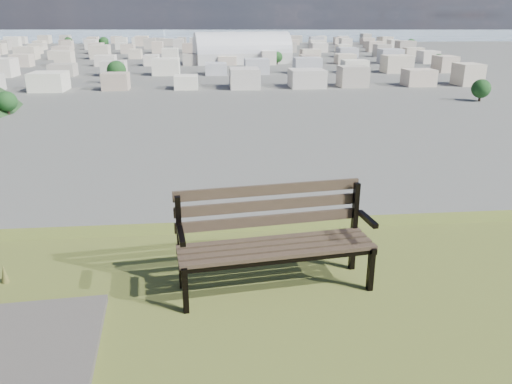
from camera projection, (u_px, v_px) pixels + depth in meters
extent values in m
cube|color=#473929|center=(282.00, 256.00, 4.54)|extent=(1.85, 0.32, 0.04)
cube|color=#473929|center=(278.00, 250.00, 4.66)|extent=(1.85, 0.32, 0.04)
cube|color=#473929|center=(275.00, 244.00, 4.77)|extent=(1.85, 0.32, 0.04)
cube|color=#473929|center=(271.00, 239.00, 4.89)|extent=(1.85, 0.32, 0.04)
cube|color=#473929|center=(270.00, 220.00, 4.91)|extent=(1.85, 0.27, 0.10)
cube|color=#473929|center=(269.00, 205.00, 4.88)|extent=(1.85, 0.27, 0.10)
cube|color=#473929|center=(269.00, 190.00, 4.85)|extent=(1.85, 0.27, 0.10)
cube|color=black|center=(185.00, 290.00, 4.42)|extent=(0.06, 0.07, 0.45)
cube|color=black|center=(180.00, 243.00, 4.74)|extent=(0.06, 0.07, 0.95)
cube|color=black|center=(182.00, 259.00, 4.54)|extent=(0.11, 0.52, 0.05)
cube|color=black|center=(181.00, 236.00, 4.41)|extent=(0.10, 0.38, 0.05)
cube|color=black|center=(371.00, 269.00, 4.78)|extent=(0.06, 0.07, 0.45)
cube|color=black|center=(354.00, 227.00, 5.11)|extent=(0.06, 0.07, 0.95)
cube|color=black|center=(363.00, 241.00, 4.91)|extent=(0.11, 0.52, 0.05)
cube|color=black|center=(368.00, 219.00, 4.77)|extent=(0.10, 0.38, 0.05)
cube|color=black|center=(282.00, 261.00, 4.55)|extent=(1.85, 0.27, 0.04)
cube|color=black|center=(271.00, 243.00, 4.91)|extent=(1.85, 0.27, 0.04)
cone|color=brown|center=(4.00, 274.00, 4.96)|extent=(0.08, 0.08, 0.19)
cube|color=beige|center=(242.00, 58.00, 302.15)|extent=(59.65, 32.00, 6.31)
cylinder|color=silver|center=(242.00, 52.00, 301.09)|extent=(59.65, 32.00, 23.97)
cube|color=silver|center=(55.00, 81.00, 191.87)|extent=(11.00, 11.00, 7.00)
cube|color=#B2A899|center=(119.00, 81.00, 194.05)|extent=(11.00, 11.00, 7.00)
cube|color=beige|center=(181.00, 80.00, 196.22)|extent=(11.00, 11.00, 7.00)
cube|color=#B8B9BD|center=(242.00, 79.00, 198.40)|extent=(11.00, 11.00, 7.00)
cube|color=beige|center=(301.00, 78.00, 200.58)|extent=(11.00, 11.00, 7.00)
cube|color=tan|center=(359.00, 78.00, 202.76)|extent=(11.00, 11.00, 7.00)
cube|color=silver|center=(416.00, 77.00, 204.94)|extent=(11.00, 11.00, 7.00)
cube|color=beige|center=(472.00, 76.00, 207.12)|extent=(11.00, 11.00, 7.00)
cube|color=#B2A899|center=(7.00, 69.00, 235.50)|extent=(11.00, 11.00, 7.00)
cube|color=beige|center=(59.00, 69.00, 237.68)|extent=(11.00, 11.00, 7.00)
cube|color=#B8B9BD|center=(110.00, 68.00, 239.85)|extent=(11.00, 11.00, 7.00)
cube|color=beige|center=(161.00, 68.00, 242.03)|extent=(11.00, 11.00, 7.00)
cube|color=tan|center=(210.00, 67.00, 244.21)|extent=(11.00, 11.00, 7.00)
cube|color=silver|center=(259.00, 67.00, 246.39)|extent=(11.00, 11.00, 7.00)
cube|color=beige|center=(307.00, 66.00, 248.57)|extent=(11.00, 11.00, 7.00)
cube|color=silver|center=(354.00, 66.00, 250.74)|extent=(11.00, 11.00, 7.00)
cube|color=#B2A899|center=(400.00, 65.00, 252.92)|extent=(11.00, 11.00, 7.00)
cube|color=beige|center=(445.00, 65.00, 255.10)|extent=(11.00, 11.00, 7.00)
cube|color=beige|center=(18.00, 60.00, 281.30)|extent=(11.00, 11.00, 7.00)
cube|color=tan|center=(61.00, 60.00, 283.48)|extent=(11.00, 11.00, 7.00)
cube|color=silver|center=(104.00, 60.00, 285.66)|extent=(11.00, 11.00, 7.00)
cube|color=beige|center=(147.00, 59.00, 287.84)|extent=(11.00, 11.00, 7.00)
cube|color=silver|center=(189.00, 59.00, 290.02)|extent=(11.00, 11.00, 7.00)
cube|color=#B2A899|center=(230.00, 59.00, 292.19)|extent=(11.00, 11.00, 7.00)
cube|color=beige|center=(271.00, 58.00, 294.37)|extent=(11.00, 11.00, 7.00)
cube|color=#B8B9BD|center=(311.00, 58.00, 296.55)|extent=(11.00, 11.00, 7.00)
cube|color=beige|center=(350.00, 58.00, 298.73)|extent=(11.00, 11.00, 7.00)
cube|color=tan|center=(389.00, 57.00, 300.91)|extent=(11.00, 11.00, 7.00)
cube|color=silver|center=(427.00, 57.00, 303.09)|extent=(11.00, 11.00, 7.00)
cube|color=silver|center=(25.00, 54.00, 327.11)|extent=(11.00, 11.00, 7.00)
cube|color=#B2A899|center=(63.00, 54.00, 329.29)|extent=(11.00, 11.00, 7.00)
cube|color=beige|center=(100.00, 53.00, 331.47)|extent=(11.00, 11.00, 7.00)
cube|color=#B8B9BD|center=(137.00, 53.00, 333.65)|extent=(11.00, 11.00, 7.00)
cube|color=beige|center=(173.00, 53.00, 335.82)|extent=(11.00, 11.00, 7.00)
cube|color=tan|center=(209.00, 53.00, 338.00)|extent=(11.00, 11.00, 7.00)
cube|color=silver|center=(244.00, 52.00, 340.18)|extent=(11.00, 11.00, 7.00)
cube|color=beige|center=(279.00, 52.00, 342.36)|extent=(11.00, 11.00, 7.00)
cube|color=silver|center=(313.00, 52.00, 344.54)|extent=(11.00, 11.00, 7.00)
cube|color=#B2A899|center=(347.00, 52.00, 346.71)|extent=(11.00, 11.00, 7.00)
cube|color=beige|center=(381.00, 52.00, 348.89)|extent=(11.00, 11.00, 7.00)
cube|color=#B8B9BD|center=(414.00, 51.00, 351.07)|extent=(11.00, 11.00, 7.00)
cube|color=tan|center=(31.00, 49.00, 372.92)|extent=(11.00, 11.00, 7.00)
cube|color=silver|center=(64.00, 49.00, 375.10)|extent=(11.00, 11.00, 7.00)
cube|color=beige|center=(97.00, 49.00, 377.27)|extent=(11.00, 11.00, 7.00)
cube|color=silver|center=(129.00, 49.00, 379.45)|extent=(11.00, 11.00, 7.00)
cube|color=#B2A899|center=(161.00, 48.00, 381.63)|extent=(11.00, 11.00, 7.00)
cube|color=beige|center=(193.00, 48.00, 383.81)|extent=(11.00, 11.00, 7.00)
cube|color=#B8B9BD|center=(224.00, 48.00, 385.99)|extent=(11.00, 11.00, 7.00)
cube|color=beige|center=(255.00, 48.00, 388.17)|extent=(11.00, 11.00, 7.00)
cube|color=tan|center=(285.00, 48.00, 390.34)|extent=(11.00, 11.00, 7.00)
cube|color=silver|center=(315.00, 47.00, 392.52)|extent=(11.00, 11.00, 7.00)
cube|color=beige|center=(345.00, 47.00, 394.70)|extent=(11.00, 11.00, 7.00)
cube|color=silver|center=(375.00, 47.00, 396.88)|extent=(11.00, 11.00, 7.00)
cube|color=#B2A899|center=(404.00, 47.00, 399.06)|extent=(11.00, 11.00, 7.00)
cube|color=beige|center=(6.00, 46.00, 416.55)|extent=(11.00, 11.00, 7.00)
cube|color=#B8B9BD|center=(36.00, 45.00, 418.73)|extent=(11.00, 11.00, 7.00)
cube|color=beige|center=(65.00, 45.00, 420.90)|extent=(11.00, 11.00, 7.00)
cube|color=tan|center=(95.00, 45.00, 423.08)|extent=(11.00, 11.00, 7.00)
cube|color=silver|center=(123.00, 45.00, 425.26)|extent=(11.00, 11.00, 7.00)
cube|color=beige|center=(152.00, 45.00, 427.44)|extent=(11.00, 11.00, 7.00)
cube|color=silver|center=(180.00, 45.00, 429.62)|extent=(11.00, 11.00, 7.00)
cube|color=#B2A899|center=(208.00, 45.00, 431.79)|extent=(11.00, 11.00, 7.00)
cube|color=beige|center=(236.00, 44.00, 433.97)|extent=(11.00, 11.00, 7.00)
cube|color=#B8B9BD|center=(263.00, 44.00, 436.15)|extent=(11.00, 11.00, 7.00)
cube|color=beige|center=(290.00, 44.00, 438.33)|extent=(11.00, 11.00, 7.00)
cube|color=tan|center=(317.00, 44.00, 440.51)|extent=(11.00, 11.00, 7.00)
cube|color=silver|center=(343.00, 44.00, 442.68)|extent=(11.00, 11.00, 7.00)
cube|color=beige|center=(370.00, 44.00, 444.86)|extent=(11.00, 11.00, 7.00)
cube|color=silver|center=(396.00, 44.00, 447.04)|extent=(11.00, 11.00, 7.00)
cube|color=#B2A899|center=(13.00, 43.00, 462.35)|extent=(11.00, 11.00, 7.00)
cube|color=beige|center=(40.00, 42.00, 464.53)|extent=(11.00, 11.00, 7.00)
cube|color=#B8B9BD|center=(66.00, 42.00, 466.71)|extent=(11.00, 11.00, 7.00)
cube|color=beige|center=(93.00, 42.00, 468.89)|extent=(11.00, 11.00, 7.00)
cube|color=tan|center=(119.00, 42.00, 471.07)|extent=(11.00, 11.00, 7.00)
cube|color=silver|center=(144.00, 42.00, 473.24)|extent=(11.00, 11.00, 7.00)
cube|color=beige|center=(170.00, 42.00, 475.42)|extent=(11.00, 11.00, 7.00)
cube|color=silver|center=(195.00, 42.00, 477.60)|extent=(11.00, 11.00, 7.00)
cube|color=#B2A899|center=(220.00, 42.00, 479.78)|extent=(11.00, 11.00, 7.00)
cube|color=beige|center=(245.00, 41.00, 481.96)|extent=(11.00, 11.00, 7.00)
cube|color=#B8B9BD|center=(270.00, 41.00, 484.14)|extent=(11.00, 11.00, 7.00)
cube|color=beige|center=(294.00, 41.00, 486.31)|extent=(11.00, 11.00, 7.00)
cube|color=tan|center=(318.00, 41.00, 488.49)|extent=(11.00, 11.00, 7.00)
cube|color=silver|center=(342.00, 41.00, 490.67)|extent=(11.00, 11.00, 7.00)
cube|color=beige|center=(366.00, 41.00, 492.85)|extent=(11.00, 11.00, 7.00)
cube|color=silver|center=(389.00, 41.00, 495.03)|extent=(11.00, 11.00, 7.00)
cube|color=#B2A899|center=(19.00, 40.00, 508.16)|extent=(11.00, 11.00, 7.00)
cube|color=beige|center=(43.00, 40.00, 510.34)|extent=(11.00, 11.00, 7.00)
cube|color=#B8B9BD|center=(67.00, 40.00, 512.52)|extent=(11.00, 11.00, 7.00)
cube|color=beige|center=(91.00, 40.00, 514.70)|extent=(11.00, 11.00, 7.00)
cube|color=tan|center=(115.00, 40.00, 516.87)|extent=(11.00, 11.00, 7.00)
cube|color=silver|center=(138.00, 40.00, 519.05)|extent=(11.00, 11.00, 7.00)
cube|color=beige|center=(161.00, 40.00, 521.23)|extent=(11.00, 11.00, 7.00)
cube|color=silver|center=(184.00, 39.00, 523.41)|extent=(11.00, 11.00, 7.00)
cube|color=#B2A899|center=(207.00, 39.00, 525.59)|extent=(11.00, 11.00, 7.00)
cube|color=beige|center=(230.00, 39.00, 527.76)|extent=(11.00, 11.00, 7.00)
cube|color=#B8B9BD|center=(253.00, 39.00, 529.94)|extent=(11.00, 11.00, 7.00)
cube|color=beige|center=(275.00, 39.00, 532.12)|extent=(11.00, 11.00, 7.00)
cube|color=tan|center=(297.00, 39.00, 534.30)|extent=(11.00, 11.00, 7.00)
cube|color=silver|center=(319.00, 39.00, 536.48)|extent=(11.00, 11.00, 7.00)
cube|color=beige|center=(341.00, 39.00, 538.66)|extent=(11.00, 11.00, 7.00)
cube|color=silver|center=(363.00, 39.00, 540.83)|extent=(11.00, 11.00, 7.00)
cube|color=#B2A899|center=(384.00, 39.00, 543.01)|extent=(11.00, 11.00, 7.00)
cylinder|color=#322419|center=(480.00, 98.00, 168.78)|extent=(0.80, 0.80, 2.10)
sphere|color=#133819|center=(481.00, 89.00, 167.73)|extent=(6.30, 6.30, 6.30)
cylinder|color=#322419|center=(117.00, 80.00, 213.16)|extent=(0.80, 0.80, 2.70)
sphere|color=#133819|center=(117.00, 70.00, 211.81)|extent=(8.10, 8.10, 8.10)
cylinder|color=#322419|center=(438.00, 64.00, 284.99)|extent=(0.80, 0.80, 1.95)
sphere|color=#133819|center=(438.00, 59.00, 284.01)|extent=(5.85, 5.85, 5.85)
cylinder|color=#322419|center=(285.00, 51.00, 391.14)|extent=(0.80, 0.80, 2.25)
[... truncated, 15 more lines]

